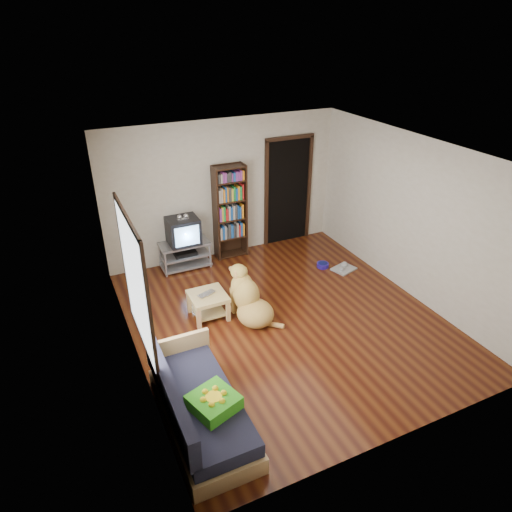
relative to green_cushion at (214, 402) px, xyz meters
name	(u,v)px	position (x,y,z in m)	size (l,w,h in m)	color
ground	(285,319)	(1.75, 1.60, -0.50)	(5.00, 5.00, 0.00)	#53250E
ceiling	(292,154)	(1.75, 1.60, 2.10)	(5.00, 5.00, 0.00)	white
wall_back	(224,190)	(1.75, 4.10, 0.80)	(4.50, 4.50, 0.00)	beige
wall_front	(411,348)	(1.75, -0.90, 0.80)	(4.50, 4.50, 0.00)	beige
wall_left	(128,279)	(-0.50, 1.60, 0.80)	(5.00, 5.00, 0.00)	beige
wall_right	(412,218)	(4.00, 1.60, 0.80)	(5.00, 5.00, 0.00)	beige
green_cushion	(214,402)	(0.00, 0.00, 0.00)	(0.46, 0.46, 0.15)	green
laptop	(208,295)	(0.70, 2.15, -0.09)	(0.28, 0.18, 0.02)	silver
dog_bowl	(323,265)	(3.16, 2.76, -0.46)	(0.22, 0.22, 0.08)	#241595
grey_rag	(344,269)	(3.46, 2.51, -0.48)	(0.40, 0.32, 0.03)	#A4A4A4
window	(135,284)	(-0.48, 1.10, 1.00)	(0.03, 1.46, 1.70)	white
doorway	(288,189)	(3.10, 4.08, 0.62)	(1.03, 0.05, 2.19)	black
tv_stand	(185,254)	(0.85, 3.85, -0.23)	(0.90, 0.45, 0.50)	#99999E
crt_tv	(183,230)	(0.85, 3.87, 0.25)	(0.55, 0.52, 0.58)	black
bookshelf	(230,207)	(1.80, 3.94, 0.50)	(0.60, 0.30, 1.80)	black
sofa	(198,408)	(-0.12, 0.22, -0.24)	(0.80, 1.80, 0.80)	tan
coffee_table	(208,301)	(0.70, 2.18, -0.22)	(0.55, 0.55, 0.40)	#D3B96C
dog	(249,301)	(1.26, 1.87, -0.18)	(0.69, 0.98, 0.88)	#BB8D47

